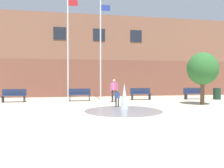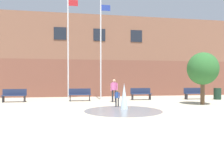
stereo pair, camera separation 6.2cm
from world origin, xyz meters
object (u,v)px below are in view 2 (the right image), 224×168
Objects in this scene: park_bench_far_left at (14,95)px; flagpole_left at (68,44)px; park_bench_center at (141,94)px; child_with_pink_shirt at (117,97)px; flagpole_right at (101,47)px; teen_by_trashcan at (114,89)px; park_bench_under_right_flagpole at (194,93)px; street_tree_near_building at (203,69)px; park_bench_under_left_flagpole at (80,94)px; trash_can at (217,94)px.

park_bench_far_left is 0.20× the size of flagpole_left.
park_bench_center is 1.62× the size of child_with_pink_shirt.
flagpole_left reaches higher than flagpole_right.
flagpole_left is at bearing -123.79° from child_with_pink_shirt.
teen_by_trashcan is 4.97m from flagpole_left.
park_bench_under_right_flagpole is 0.49× the size of street_tree_near_building.
park_bench_far_left is 1.00× the size of park_bench_under_left_flagpole.
flagpole_left reaches higher than park_bench_center.
park_bench_center is at bearing 0.93° from park_bench_far_left.
teen_by_trashcan is 3.78m from flagpole_right.
park_bench_under_left_flagpole is 0.49× the size of street_tree_near_building.
park_bench_under_right_flagpole is 1.62× the size of child_with_pink_shirt.
park_bench_center is 5.03m from street_tree_near_building.
park_bench_under_right_flagpole is 1.78× the size of trash_can.
flagpole_left reaches higher than park_bench_under_right_flagpole.
park_bench_far_left and park_bench_center have the same top height.
street_tree_near_building is (5.50, 0.13, 1.67)m from child_with_pink_shirt.
child_with_pink_shirt reaches higher than park_bench_under_left_flagpole.
street_tree_near_building reaches higher than trash_can.
park_bench_under_left_flagpole is at bearing -178.68° from park_bench_center.
flagpole_left is at bearing 180.00° from flagpole_right.
park_bench_under_right_flagpole is 1.78m from trash_can.
flagpole_left is at bearing 173.20° from trash_can.
flagpole_left reaches higher than park_bench_under_left_flagpole.
park_bench_center is (9.23, 0.15, 0.00)m from park_bench_far_left.
flagpole_right reaches higher than trash_can.
street_tree_near_building is at bearing 115.07° from child_with_pink_shirt.
park_bench_under_right_flagpole is at bearing -6.48° from flagpole_right.
flagpole_left is 8.89× the size of trash_can.
street_tree_near_building is at bearing -16.61° from park_bench_far_left.
teen_by_trashcan is (-6.68, -1.08, 0.45)m from park_bench_under_right_flagpole.
trash_can is at bearing -8.64° from flagpole_right.
street_tree_near_building reaches higher than park_bench_under_right_flagpole.
child_with_pink_shirt is at bearing -57.46° from flagpole_left.
flagpole_right is 8.62× the size of trash_can.
park_bench_far_left is at bearing 179.69° from park_bench_under_right_flagpole.
park_bench_center is 4.78m from flagpole_right.
trash_can is (1.70, -0.54, -0.03)m from park_bench_under_right_flagpole.
park_bench_under_left_flagpole is 4.69m from park_bench_center.
flagpole_left reaches higher than trash_can.
park_bench_center is 1.78× the size of trash_can.
street_tree_near_building reaches higher than park_bench_center.
street_tree_near_building is at bearing -27.55° from flagpole_left.
park_bench_far_left is 1.78× the size of trash_can.
park_bench_far_left is 13.56m from park_bench_under_right_flagpole.
park_bench_under_left_flagpole and park_bench_under_right_flagpole have the same top height.
flagpole_right is (-0.68, 1.92, 3.19)m from teen_by_trashcan.
flagpole_left is 2.49m from flagpole_right.
flagpole_left is at bearing 138.93° from park_bench_under_left_flagpole.
child_with_pink_shirt reaches higher than park_bench_center.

